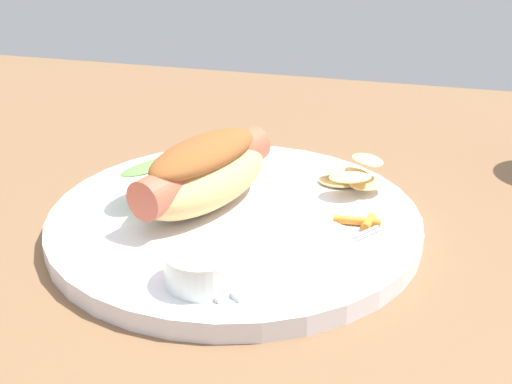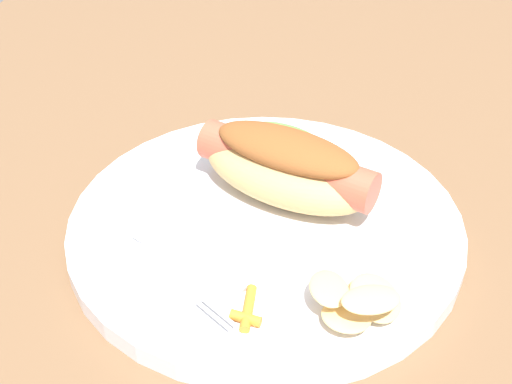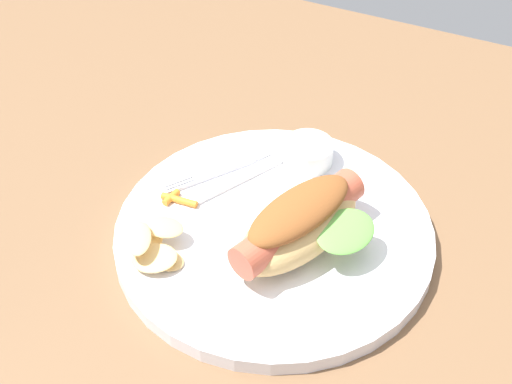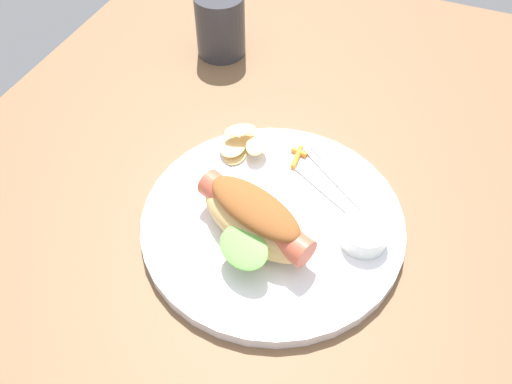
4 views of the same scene
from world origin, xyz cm
name	(u,v)px [view 4 (image 4 of 4)]	position (x,y,z in cm)	size (l,w,h in cm)	color
ground_plane	(265,235)	(0.00, 0.00, -0.90)	(120.00, 90.00, 1.80)	brown
plate	(273,222)	(-0.91, 0.56, 0.80)	(30.45, 30.45, 1.60)	white
hot_dog	(254,218)	(2.03, -0.50, 4.55)	(13.15, 15.55, 5.77)	tan
sauce_ramekin	(364,235)	(-1.65, 11.00, 2.80)	(5.20, 5.20, 2.40)	white
fork	(344,187)	(-8.40, 6.94, 1.80)	(9.58, 12.53, 0.40)	silver
knife	(339,200)	(-6.20, 6.90, 1.78)	(13.91, 1.40, 0.36)	silver
chips_pile	(242,144)	(-9.61, -7.01, 2.83)	(6.61, 6.99, 2.90)	#E5BE75
carrot_garnish	(296,155)	(-11.18, -0.29, 1.95)	(3.78, 2.15, 0.71)	orange
drinking_cup	(220,25)	(-30.51, -19.61, 4.84)	(7.63, 7.63, 9.69)	#333338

